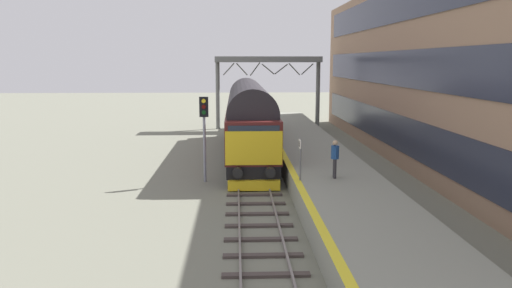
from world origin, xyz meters
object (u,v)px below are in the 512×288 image
(platform_number_sign, at_px, (300,153))
(waiting_passenger, at_px, (335,155))
(signal_post_near, at_px, (204,127))
(diesel_locomotive, at_px, (249,117))

(platform_number_sign, xyz_separation_m, waiting_passenger, (1.55, 0.39, -0.18))
(signal_post_near, distance_m, platform_number_sign, 5.89)
(platform_number_sign, bearing_deg, diesel_locomotive, 99.60)
(diesel_locomotive, xyz_separation_m, waiting_passenger, (3.41, -10.62, -0.49))
(platform_number_sign, distance_m, waiting_passenger, 1.61)
(waiting_passenger, bearing_deg, diesel_locomotive, 21.29)
(diesel_locomotive, distance_m, signal_post_near, 7.37)
(platform_number_sign, height_order, waiting_passenger, platform_number_sign)
(signal_post_near, bearing_deg, waiting_passenger, -32.22)
(diesel_locomotive, bearing_deg, signal_post_near, -108.87)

